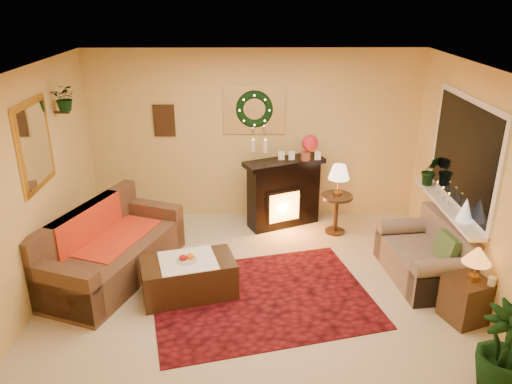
{
  "coord_description": "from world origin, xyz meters",
  "views": [
    {
      "loc": [
        -0.07,
        -5.09,
        3.35
      ],
      "look_at": [
        0.0,
        0.35,
        1.15
      ],
      "focal_mm": 35.0,
      "sensor_mm": 36.0,
      "label": 1
    }
  ],
  "objects_px": {
    "coffee_table": "(189,279)",
    "sofa": "(112,245)",
    "end_table_square": "(466,298)",
    "fireplace": "(284,191)",
    "side_table_round": "(336,212)",
    "loveseat": "(423,248)"
  },
  "relations": [
    {
      "from": "coffee_table",
      "to": "sofa",
      "type": "bearing_deg",
      "value": 140.78
    },
    {
      "from": "coffee_table",
      "to": "end_table_square",
      "type": "bearing_deg",
      "value": -25.12
    },
    {
      "from": "fireplace",
      "to": "side_table_round",
      "type": "xyz_separation_m",
      "value": [
        0.76,
        -0.29,
        -0.23
      ]
    },
    {
      "from": "end_table_square",
      "to": "coffee_table",
      "type": "xyz_separation_m",
      "value": [
        -3.06,
        0.52,
        -0.06
      ]
    },
    {
      "from": "sofa",
      "to": "fireplace",
      "type": "relative_size",
      "value": 1.93
    },
    {
      "from": "fireplace",
      "to": "end_table_square",
      "type": "distance_m",
      "value": 3.05
    },
    {
      "from": "side_table_round",
      "to": "fireplace",
      "type": "bearing_deg",
      "value": 159.01
    },
    {
      "from": "side_table_round",
      "to": "end_table_square",
      "type": "bearing_deg",
      "value": -63.49
    },
    {
      "from": "loveseat",
      "to": "coffee_table",
      "type": "height_order",
      "value": "loveseat"
    },
    {
      "from": "fireplace",
      "to": "loveseat",
      "type": "distance_m",
      "value": 2.26
    },
    {
      "from": "side_table_round",
      "to": "loveseat",
      "type": "bearing_deg",
      "value": -55.77
    },
    {
      "from": "side_table_round",
      "to": "sofa",
      "type": "bearing_deg",
      "value": -158.34
    },
    {
      "from": "fireplace",
      "to": "end_table_square",
      "type": "relative_size",
      "value": 2.13
    },
    {
      "from": "fireplace",
      "to": "coffee_table",
      "type": "bearing_deg",
      "value": -146.69
    },
    {
      "from": "loveseat",
      "to": "end_table_square",
      "type": "relative_size",
      "value": 2.57
    },
    {
      "from": "sofa",
      "to": "fireplace",
      "type": "xyz_separation_m",
      "value": [
        2.21,
        1.47,
        0.12
      ]
    },
    {
      "from": "loveseat",
      "to": "side_table_round",
      "type": "bearing_deg",
      "value": 117.42
    },
    {
      "from": "fireplace",
      "to": "coffee_table",
      "type": "relative_size",
      "value": 0.99
    },
    {
      "from": "end_table_square",
      "to": "side_table_round",
      "type": "bearing_deg",
      "value": 116.51
    },
    {
      "from": "fireplace",
      "to": "end_table_square",
      "type": "bearing_deg",
      "value": -76.93
    },
    {
      "from": "fireplace",
      "to": "loveseat",
      "type": "relative_size",
      "value": 0.83
    },
    {
      "from": "side_table_round",
      "to": "coffee_table",
      "type": "relative_size",
      "value": 0.55
    }
  ]
}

